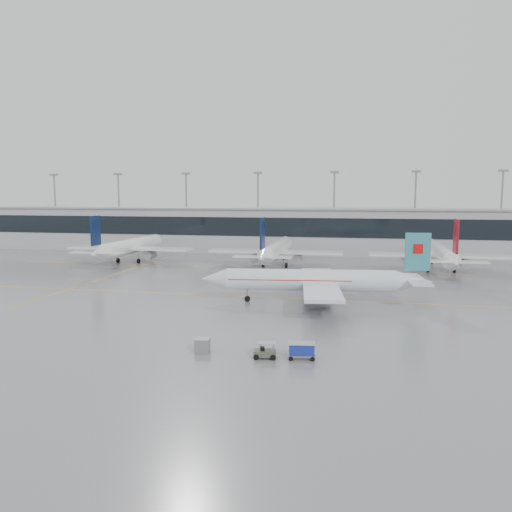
% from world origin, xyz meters
% --- Properties ---
extents(ground, '(320.00, 320.00, 0.00)m').
position_xyz_m(ground, '(0.00, 0.00, 0.00)').
color(ground, gray).
rests_on(ground, ground).
extents(taxi_line_main, '(120.00, 0.25, 0.01)m').
position_xyz_m(taxi_line_main, '(0.00, 0.00, 0.01)').
color(taxi_line_main, orange).
rests_on(taxi_line_main, ground).
extents(taxi_line_north, '(120.00, 0.25, 0.01)m').
position_xyz_m(taxi_line_north, '(0.00, 30.00, 0.01)').
color(taxi_line_north, orange).
rests_on(taxi_line_north, ground).
extents(taxi_line_cross, '(0.25, 60.00, 0.01)m').
position_xyz_m(taxi_line_cross, '(-30.00, 15.00, 0.01)').
color(taxi_line_cross, orange).
rests_on(taxi_line_cross, ground).
extents(terminal, '(180.00, 15.00, 12.00)m').
position_xyz_m(terminal, '(0.00, 62.00, 6.00)').
color(terminal, '#A5A5A9').
rests_on(terminal, ground).
extents(terminal_glass, '(180.00, 0.20, 5.00)m').
position_xyz_m(terminal_glass, '(0.00, 54.45, 7.50)').
color(terminal_glass, black).
rests_on(terminal_glass, ground).
extents(terminal_roof, '(182.00, 16.00, 0.40)m').
position_xyz_m(terminal_roof, '(0.00, 62.00, 12.20)').
color(terminal_roof, gray).
rests_on(terminal_roof, ground).
extents(light_masts, '(156.40, 1.00, 22.60)m').
position_xyz_m(light_masts, '(0.00, 68.00, 13.34)').
color(light_masts, gray).
rests_on(light_masts, ground).
extents(air_canada_jet, '(34.32, 27.04, 10.53)m').
position_xyz_m(air_canada_jet, '(12.42, -2.31, 3.31)').
color(air_canada_jet, white).
rests_on(air_canada_jet, ground).
extents(parked_jet_b, '(29.64, 36.96, 11.72)m').
position_xyz_m(parked_jet_b, '(-35.00, 33.69, 3.71)').
color(parked_jet_b, white).
rests_on(parked_jet_b, ground).
extents(parked_jet_c, '(29.64, 36.96, 11.72)m').
position_xyz_m(parked_jet_c, '(-0.00, 33.69, 3.71)').
color(parked_jet_c, white).
rests_on(parked_jet_c, ground).
extents(parked_jet_d, '(29.64, 36.96, 11.72)m').
position_xyz_m(parked_jet_d, '(35.00, 33.69, 3.71)').
color(parked_jet_d, white).
rests_on(parked_jet_d, ground).
extents(baggage_tug, '(3.37, 1.67, 1.60)m').
position_xyz_m(baggage_tug, '(9.32, -28.76, 0.57)').
color(baggage_tug, '#464C3C').
rests_on(baggage_tug, ground).
extents(baggage_cart, '(2.80, 1.82, 1.62)m').
position_xyz_m(baggage_cart, '(12.89, -28.26, 0.95)').
color(baggage_cart, gray).
rests_on(baggage_cart, ground).
extents(gse_unit, '(1.64, 1.55, 1.45)m').
position_xyz_m(gse_unit, '(2.76, -28.29, 0.73)').
color(gse_unit, slate).
rests_on(gse_unit, ground).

